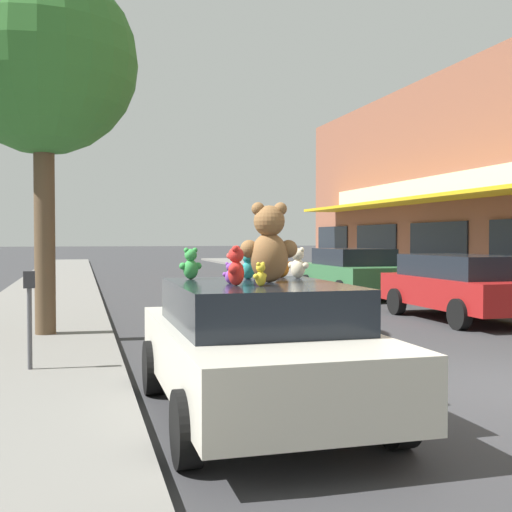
# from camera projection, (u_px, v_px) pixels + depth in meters

# --- Properties ---
(ground_plane) EXTENTS (260.00, 260.00, 0.00)m
(ground_plane) POSITION_uv_depth(u_px,v_px,m) (511.00, 389.00, 7.76)
(ground_plane) COLOR #333335
(plush_art_car) EXTENTS (2.06, 4.03, 1.38)m
(plush_art_car) POSITION_uv_depth(u_px,v_px,m) (257.00, 345.00, 6.55)
(plush_art_car) COLOR beige
(plush_art_car) RESTS_ON ground_plane
(teddy_bear_giant) EXTENTS (0.63, 0.41, 0.83)m
(teddy_bear_giant) POSITION_uv_depth(u_px,v_px,m) (269.00, 244.00, 6.65)
(teddy_bear_giant) COLOR olive
(teddy_bear_giant) RESTS_ON plush_art_car
(teddy_bear_teal) EXTENTS (0.24, 0.15, 0.32)m
(teddy_bear_teal) POSITION_uv_depth(u_px,v_px,m) (248.00, 266.00, 7.14)
(teddy_bear_teal) COLOR teal
(teddy_bear_teal) RESTS_ON plush_art_car
(teddy_bear_yellow) EXTENTS (0.17, 0.14, 0.23)m
(teddy_bear_yellow) POSITION_uv_depth(u_px,v_px,m) (261.00, 275.00, 6.11)
(teddy_bear_yellow) COLOR yellow
(teddy_bear_yellow) RESTS_ON plush_art_car
(teddy_bear_red) EXTENTS (0.22, 0.29, 0.39)m
(teddy_bear_red) POSITION_uv_depth(u_px,v_px,m) (236.00, 266.00, 6.18)
(teddy_bear_red) COLOR red
(teddy_bear_red) RESTS_ON plush_art_car
(teddy_bear_blue) EXTENTS (0.16, 0.18, 0.26)m
(teddy_bear_blue) POSITION_uv_depth(u_px,v_px,m) (248.00, 267.00, 7.36)
(teddy_bear_blue) COLOR blue
(teddy_bear_blue) RESTS_ON plush_art_car
(teddy_bear_pink) EXTENTS (0.28, 0.19, 0.37)m
(teddy_bear_pink) POSITION_uv_depth(u_px,v_px,m) (259.00, 262.00, 7.41)
(teddy_bear_pink) COLOR pink
(teddy_bear_pink) RESTS_ON plush_art_car
(teddy_bear_cream) EXTENTS (0.24, 0.24, 0.35)m
(teddy_bear_cream) POSITION_uv_depth(u_px,v_px,m) (298.00, 263.00, 7.33)
(teddy_bear_cream) COLOR beige
(teddy_bear_cream) RESTS_ON plush_art_car
(teddy_bear_green) EXTENTS (0.26, 0.16, 0.35)m
(teddy_bear_green) POSITION_uv_depth(u_px,v_px,m) (191.00, 264.00, 7.15)
(teddy_bear_green) COLOR green
(teddy_bear_green) RESTS_ON plush_art_car
(teddy_bear_purple) EXTENTS (0.16, 0.12, 0.22)m
(teddy_bear_purple) POSITION_uv_depth(u_px,v_px,m) (230.00, 273.00, 6.50)
(teddy_bear_purple) COLOR purple
(teddy_bear_purple) RESTS_ON plush_art_car
(teddy_bear_orange) EXTENTS (0.27, 0.20, 0.35)m
(teddy_bear_orange) POSITION_uv_depth(u_px,v_px,m) (282.00, 263.00, 7.49)
(teddy_bear_orange) COLOR orange
(teddy_bear_orange) RESTS_ON plush_art_car
(parked_car_far_center) EXTENTS (1.97, 4.24, 1.45)m
(parked_car_far_center) POSITION_uv_depth(u_px,v_px,m) (461.00, 285.00, 14.23)
(parked_car_far_center) COLOR maroon
(parked_car_far_center) RESTS_ON ground_plane
(parked_car_far_right) EXTENTS (2.16, 4.53, 1.50)m
(parked_car_far_right) POSITION_uv_depth(u_px,v_px,m) (353.00, 271.00, 19.87)
(parked_car_far_right) COLOR #336B3D
(parked_car_far_right) RESTS_ON ground_plane
(street_tree) EXTENTS (3.29, 3.29, 6.44)m
(street_tree) POSITION_uv_depth(u_px,v_px,m) (43.00, 62.00, 11.19)
(street_tree) COLOR brown
(street_tree) RESTS_ON sidewalk_near
(parking_meter) EXTENTS (0.14, 0.10, 1.27)m
(parking_meter) POSITION_uv_depth(u_px,v_px,m) (29.00, 307.00, 8.26)
(parking_meter) COLOR #4C4C51
(parking_meter) RESTS_ON sidewalk_near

